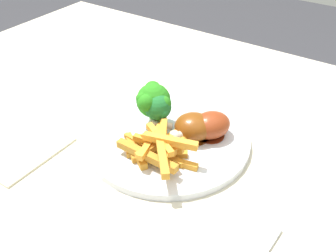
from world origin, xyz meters
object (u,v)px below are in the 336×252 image
(broccoli_floret_front, at_px, (153,100))
(carrot_fries_pile, at_px, (158,147))
(broccoli_floret_back, at_px, (156,103))
(broccoli_floret_middle, at_px, (157,107))
(dinner_plate, at_px, (168,138))
(chicken_drumstick_far, at_px, (191,127))
(chicken_drumstick_near, at_px, (209,126))
(dining_table, at_px, (175,162))

(broccoli_floret_front, xyz_separation_m, carrot_fries_pile, (0.06, -0.07, -0.03))
(broccoli_floret_back, bearing_deg, broccoli_floret_front, -139.01)
(broccoli_floret_middle, xyz_separation_m, carrot_fries_pile, (0.04, -0.06, -0.03))
(dinner_plate, distance_m, carrot_fries_pile, 0.06)
(broccoli_floret_middle, bearing_deg, chicken_drumstick_far, 14.25)
(dinner_plate, bearing_deg, broccoli_floret_front, 161.60)
(dinner_plate, bearing_deg, carrot_fries_pile, -71.33)
(broccoli_floret_front, relative_size, broccoli_floret_back, 1.14)
(broccoli_floret_back, bearing_deg, chicken_drumstick_near, 12.78)
(chicken_drumstick_far, bearing_deg, dining_table, 147.73)
(carrot_fries_pile, bearing_deg, dining_table, 108.54)
(carrot_fries_pile, height_order, chicken_drumstick_near, same)
(chicken_drumstick_near, bearing_deg, broccoli_floret_front, -165.89)
(broccoli_floret_middle, distance_m, chicken_drumstick_far, 0.07)
(dinner_plate, relative_size, carrot_fries_pile, 1.85)
(dinner_plate, height_order, broccoli_floret_middle, broccoli_floret_middle)
(broccoli_floret_middle, height_order, carrot_fries_pile, broccoli_floret_middle)
(broccoli_floret_middle, xyz_separation_m, chicken_drumstick_near, (0.08, 0.03, -0.02))
(dinner_plate, relative_size, chicken_drumstick_far, 2.46)
(broccoli_floret_front, height_order, broccoli_floret_back, broccoli_floret_front)
(chicken_drumstick_near, bearing_deg, broccoli_floret_back, -167.22)
(dining_table, xyz_separation_m, broccoli_floret_back, (-0.02, -0.04, 0.15))
(broccoli_floret_front, bearing_deg, broccoli_floret_back, 40.99)
(broccoli_floret_front, relative_size, chicken_drumstick_near, 0.71)
(broccoli_floret_front, bearing_deg, chicken_drumstick_near, 14.11)
(chicken_drumstick_far, bearing_deg, chicken_drumstick_near, 37.40)
(broccoli_floret_front, distance_m, chicken_drumstick_far, 0.08)
(dining_table, relative_size, broccoli_floret_front, 16.08)
(broccoli_floret_middle, distance_m, carrot_fries_pile, 0.08)
(dining_table, distance_m, chicken_drumstick_near, 0.15)
(broccoli_floret_middle, height_order, chicken_drumstick_near, broccoli_floret_middle)
(broccoli_floret_middle, height_order, chicken_drumstick_far, broccoli_floret_middle)
(broccoli_floret_middle, height_order, broccoli_floret_back, broccoli_floret_middle)
(broccoli_floret_middle, bearing_deg, dinner_plate, -9.59)
(broccoli_floret_front, xyz_separation_m, chicken_drumstick_near, (0.10, 0.02, -0.03))
(dining_table, relative_size, chicken_drumstick_far, 11.09)
(dinner_plate, distance_m, broccoli_floret_front, 0.07)
(broccoli_floret_front, bearing_deg, dining_table, 60.57)
(dinner_plate, relative_size, broccoli_floret_front, 3.57)
(broccoli_floret_back, relative_size, carrot_fries_pile, 0.45)
(dining_table, height_order, carrot_fries_pile, carrot_fries_pile)
(broccoli_floret_front, xyz_separation_m, chicken_drumstick_far, (0.07, 0.01, -0.03))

